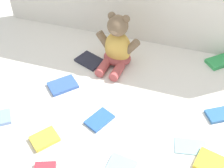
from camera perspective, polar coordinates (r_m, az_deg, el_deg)
ground_plane at (r=1.34m, az=2.24°, el=-0.47°), size 3.20×3.20×0.00m
teddy_bear at (r=1.41m, az=0.99°, el=7.21°), size 0.22×0.20×0.27m
book_case_0 at (r=1.08m, az=1.66°, el=-15.93°), size 0.11×0.11×0.01m
book_case_1 at (r=1.17m, az=14.85°, el=-11.55°), size 0.13×0.09×0.01m
book_case_2 at (r=1.30m, az=19.90°, el=-5.61°), size 0.12×0.11×0.01m
book_case_3 at (r=1.36m, az=-9.46°, el=-0.23°), size 0.15×0.15×0.01m
book_case_4 at (r=1.47m, az=-4.31°, el=4.51°), size 0.15×0.13×0.01m
book_case_5 at (r=1.56m, az=20.23°, el=4.13°), size 0.15×0.15×0.02m
book_case_7 at (r=1.17m, az=-12.87°, el=-10.26°), size 0.12×0.12×0.02m
book_case_8 at (r=1.20m, az=-2.44°, el=-6.89°), size 0.11×0.13×0.01m
book_case_10 at (r=1.14m, az=18.45°, el=-14.27°), size 0.12×0.11×0.02m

